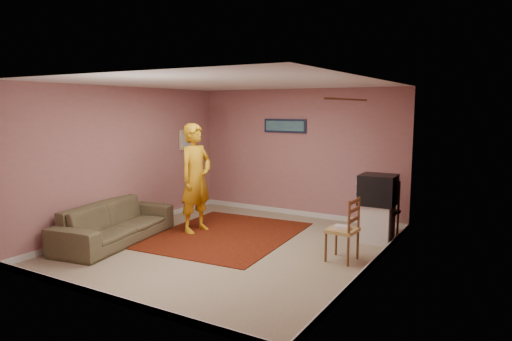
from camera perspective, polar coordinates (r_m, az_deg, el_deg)
The scene contains 26 objects.
ground at distance 7.49m, azimuth -3.06°, elevation -9.43°, with size 5.00×5.00×0.00m, color tan.
wall_back at distance 9.38m, azimuth 5.33°, elevation 2.19°, with size 4.50×0.02×2.60m, color #9F6969.
wall_front at distance 5.33m, azimuth -18.16°, elevation -2.54°, with size 4.50×0.02×2.60m, color #9F6969.
wall_left at distance 8.65m, azimuth -15.67°, elevation 1.44°, with size 0.02×5.00×2.60m, color #9F6969.
wall_right at distance 6.26m, azimuth 14.29°, elevation -0.88°, with size 0.02×5.00×2.60m, color #9F6969.
ceiling at distance 7.16m, azimuth -3.22°, elevation 10.86°, with size 4.50×5.00×0.02m, color silver.
baseboard_back at distance 9.58m, azimuth 5.21°, elevation -5.28°, with size 4.50×0.02×0.10m, color silver.
baseboard_front at distance 5.69m, azimuth -17.53°, elevation -15.00°, with size 4.50×0.02×0.10m, color silver.
baseboard_left at distance 8.86m, azimuth -15.32°, elevation -6.62°, with size 0.02×5.00×0.10m, color silver.
baseboard_right at distance 6.57m, azimuth 13.83°, elevation -11.71°, with size 0.02×5.00×0.10m, color silver.
window at distance 5.39m, azimuth 11.61°, elevation -0.58°, with size 0.01×1.10×1.50m, color black.
curtain_sheer at distance 5.29m, azimuth 10.88°, elevation -2.92°, with size 0.01×0.75×2.10m, color white.
curtain_floral at distance 5.95m, azimuth 13.01°, elevation -1.78°, with size 0.01×0.35×2.10m, color beige.
curtain_rod at distance 5.35m, azimuth 11.42°, elevation 8.71°, with size 0.02×0.02×1.40m, color brown.
picture_back at distance 9.44m, azimuth 3.63°, elevation 5.59°, with size 0.95×0.04×0.28m.
picture_left at distance 9.78m, azimuth -8.82°, elevation 3.83°, with size 0.04×0.38×0.42m.
area_rug at distance 8.12m, azimuth -3.89°, elevation -8.00°, with size 2.25×2.82×0.02m, color black.
tv_cabinet at distance 7.89m, azimuth 14.86°, elevation -6.40°, with size 0.50×0.45×0.63m, color silver.
crt_tv at distance 7.77m, azimuth 14.97°, elevation -2.33°, with size 0.60×0.54×0.50m.
chair_a at distance 7.96m, azimuth 15.60°, elevation -4.11°, with size 0.51×0.49×0.55m.
dvd_player at distance 7.97m, azimuth 15.58°, elevation -4.60°, with size 0.36×0.25×0.06m, color #A2A2A6.
blue_throw at distance 8.10m, azimuth 16.00°, elevation -2.49°, with size 0.38×0.05×0.40m, color #89A2E0.
chair_b at distance 6.78m, azimuth 10.76°, elevation -6.38°, with size 0.43×0.45×0.51m.
game_console at distance 6.80m, azimuth 10.75°, elevation -6.96°, with size 0.22×0.16×0.04m, color white.
sofa at distance 7.97m, azimuth -17.18°, elevation -6.26°, with size 2.24×0.88×0.65m, color brown.
person at distance 8.20m, azimuth -7.53°, elevation -0.96°, with size 0.71×0.47×1.95m, color #C38912.
Camera 1 is at (3.95, -5.95, 2.23)m, focal length 32.00 mm.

